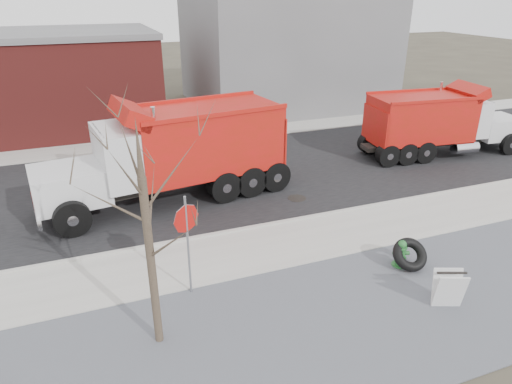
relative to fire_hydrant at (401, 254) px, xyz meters
name	(u,v)px	position (x,y,z in m)	size (l,w,h in m)	color
ground	(252,256)	(-3.78, 2.00, -0.38)	(120.00, 120.00, 0.00)	#383328
gravel_verge	(304,331)	(-3.78, -1.50, -0.37)	(60.00, 5.00, 0.03)	gray
sidewalk	(249,251)	(-3.78, 2.25, -0.35)	(60.00, 2.50, 0.06)	#9E9B93
curb	(236,231)	(-3.78, 3.55, -0.33)	(60.00, 0.15, 0.11)	#9E9B93
road	(200,180)	(-3.78, 8.30, -0.37)	(60.00, 9.40, 0.02)	black
far_sidewalk	(172,140)	(-3.78, 14.00, -0.35)	(60.00, 2.00, 0.06)	#9E9B93
building_grey	(285,43)	(5.22, 20.00, 3.62)	(12.00, 10.00, 8.00)	slate
bare_tree	(145,210)	(-6.98, -0.60, 2.91)	(3.20, 3.20, 5.20)	#382D23
fire_hydrant	(401,254)	(0.00, 0.00, 0.00)	(0.48, 0.47, 0.84)	#2C7432
truck_tire	(410,255)	(0.17, -0.17, 0.06)	(1.12, 1.06, 0.87)	black
stop_sign	(187,229)	(-5.89, 0.90, 1.51)	(0.69, 0.36, 2.78)	gray
sandwich_board	(449,289)	(-0.07, -1.94, 0.15)	(0.84, 0.69, 1.01)	silver
dump_truck_red_a	(439,121)	(7.55, 7.48, 1.27)	(8.11, 2.97, 3.25)	black
dump_truck_red_b	(175,150)	(-4.95, 6.83, 1.56)	(9.24, 3.72, 3.82)	black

